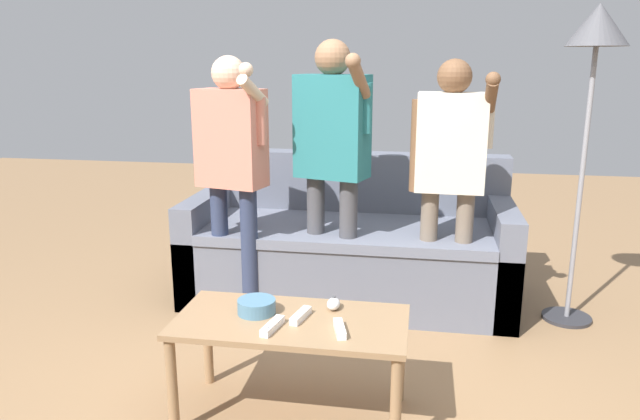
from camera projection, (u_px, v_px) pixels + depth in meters
ground_plane at (304, 413)px, 2.58m from camera, size 12.00×12.00×0.00m
couch at (350, 248)px, 3.83m from camera, size 2.01×0.90×0.88m
coffee_table at (291, 333)px, 2.47m from camera, size 0.96×0.47×0.45m
snack_bowl at (257, 306)px, 2.51m from camera, size 0.16×0.16×0.06m
game_remote_nunchuk at (333, 304)px, 2.55m from camera, size 0.06×0.09×0.05m
floor_lamp at (595, 52)px, 3.14m from camera, size 0.32×0.32×1.77m
player_left at (232, 158)px, 3.34m from camera, size 0.44×0.38×1.51m
player_center at (332, 148)px, 3.36m from camera, size 0.46×0.43×1.60m
player_right at (450, 162)px, 3.26m from camera, size 0.44×0.31×1.49m
game_remote_wand_near at (272, 326)px, 2.36m from camera, size 0.07×0.16×0.03m
game_remote_wand_far at (340, 329)px, 2.33m from camera, size 0.07×0.15×0.03m
game_remote_wand_spare at (301, 316)px, 2.45m from camera, size 0.07×0.15×0.03m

